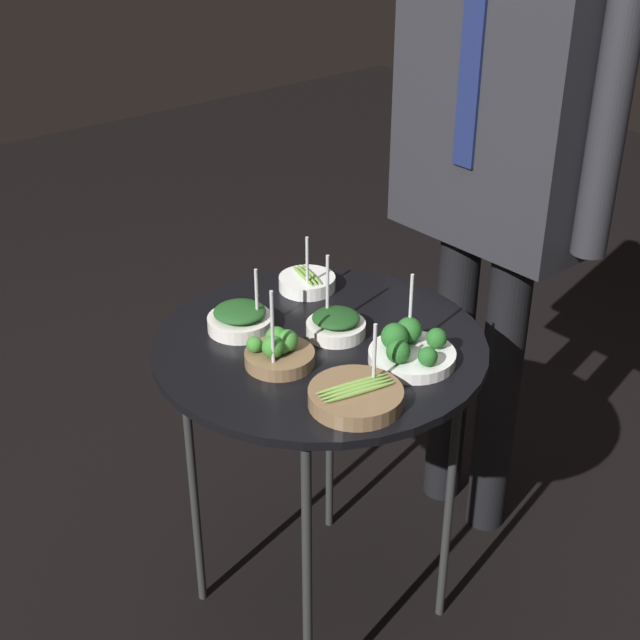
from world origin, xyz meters
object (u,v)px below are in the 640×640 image
bowl_spinach_front_left (240,319)px  bowl_asparagus_back_right (356,396)px  bowl_asparagus_mid_right (307,282)px  bowl_broccoli_far_rim (279,352)px  waiter_figure (498,141)px  serving_cart (320,364)px  bowl_spinach_center (337,325)px  bowl_broccoli_mid_left (410,349)px

bowl_spinach_front_left → bowl_asparagus_back_right: bearing=-0.1°
bowl_asparagus_mid_right → bowl_broccoli_far_rim: bowl_broccoli_far_rim is taller
waiter_figure → bowl_asparagus_mid_right: bearing=-112.3°
bowl_broccoli_far_rim → waiter_figure: waiter_figure is taller
serving_cart → waiter_figure: bearing=92.9°
waiter_figure → bowl_spinach_center: bearing=-86.7°
bowl_spinach_center → bowl_asparagus_back_right: (0.21, -0.14, -0.01)m
bowl_spinach_front_left → bowl_broccoli_mid_left: bearing=29.5°
bowl_asparagus_mid_right → bowl_spinach_front_left: size_ratio=1.02×
bowl_asparagus_mid_right → bowl_broccoli_mid_left: (0.37, -0.04, 0.01)m
bowl_broccoli_mid_left → serving_cart: bearing=-153.8°
bowl_spinach_front_left → bowl_asparagus_mid_right: bearing=103.4°
serving_cart → waiter_figure: waiter_figure is taller
bowl_broccoli_far_rim → bowl_asparagus_back_right: bearing=6.3°
bowl_asparagus_back_right → bowl_broccoli_far_rim: bearing=-173.7°
bowl_spinach_front_left → bowl_broccoli_far_rim: bowl_broccoli_far_rim is taller
bowl_asparagus_back_right → bowl_broccoli_far_rim: size_ratio=0.98×
serving_cart → waiter_figure: size_ratio=0.45×
waiter_figure → bowl_broccoli_mid_left: bearing=-66.5°
bowl_asparagus_mid_right → serving_cart: bearing=-33.0°
bowl_asparagus_back_right → waiter_figure: 0.74m
serving_cart → bowl_broccoli_mid_left: bowl_broccoli_mid_left is taller
serving_cart → bowl_broccoli_mid_left: (0.17, 0.09, 0.08)m
bowl_spinach_center → bowl_asparagus_mid_right: (-0.20, 0.09, -0.01)m
bowl_asparagus_mid_right → bowl_spinach_front_left: 0.23m
bowl_spinach_center → bowl_spinach_front_left: bearing=-136.9°
bowl_spinach_front_left → bowl_broccoli_far_rim: (0.16, -0.02, 0.00)m
bowl_spinach_center → bowl_broccoli_mid_left: size_ratio=0.98×
bowl_asparagus_back_right → bowl_spinach_front_left: bowl_asparagus_back_right is taller
bowl_asparagus_mid_right → waiter_figure: 0.53m
bowl_broccoli_mid_left → waiter_figure: bearing=113.5°
bowl_spinach_center → bowl_broccoli_mid_left: 0.18m
bowl_broccoli_far_rim → serving_cart: bearing=97.1°
bowl_asparagus_back_right → bowl_broccoli_far_rim: (-0.20, -0.02, 0.01)m
bowl_asparagus_mid_right → waiter_figure: (0.17, 0.42, 0.29)m
serving_cart → bowl_spinach_center: 0.09m
serving_cart → waiter_figure: 0.65m
serving_cart → bowl_asparagus_back_right: 0.25m
bowl_broccoli_far_rim → bowl_spinach_center: bearing=94.6°
bowl_spinach_center → bowl_broccoli_far_rim: bearing=-85.4°
bowl_spinach_center → bowl_spinach_front_left: size_ratio=1.19×
bowl_spinach_front_left → waiter_figure: 0.71m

